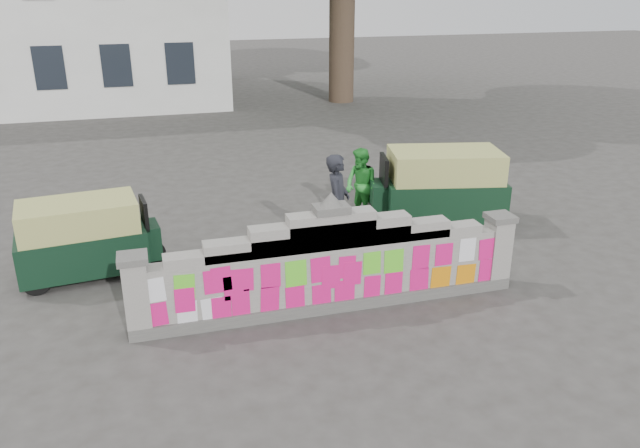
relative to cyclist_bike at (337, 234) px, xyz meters
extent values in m
plane|color=#383533|center=(-0.67, -1.76, -0.55)|extent=(100.00, 100.00, 0.00)
cube|color=#4C4C49|center=(-0.67, -1.76, -0.45)|extent=(6.40, 0.42, 0.20)
cube|color=gray|center=(-0.67, -1.76, 0.05)|extent=(6.40, 0.32, 1.00)
cube|color=gray|center=(-0.67, -1.76, 0.62)|extent=(5.20, 0.32, 0.14)
cube|color=gray|center=(-0.67, -1.76, 0.69)|extent=(4.00, 0.32, 0.28)
cube|color=gray|center=(-0.67, -1.76, 0.77)|extent=(2.60, 0.32, 0.44)
cube|color=gray|center=(-0.67, -1.76, 0.84)|extent=(1.40, 0.32, 0.58)
cube|color=#4C4C49|center=(-0.67, -1.76, 1.19)|extent=(0.55, 0.36, 0.12)
cone|color=#4C4C49|center=(-0.67, -1.76, 1.35)|extent=(0.36, 0.36, 0.22)
cube|color=gray|center=(-3.69, -1.76, 0.07)|extent=(0.36, 0.40, 1.24)
cube|color=#4C4C49|center=(-3.69, -1.76, 0.73)|extent=(0.44, 0.44, 0.10)
cube|color=gray|center=(2.35, -1.76, 0.07)|extent=(0.36, 0.40, 1.24)
cube|color=#4C4C49|center=(2.35, -1.76, 0.73)|extent=(0.44, 0.44, 0.10)
cube|color=silver|center=(-7.67, 20.24, 3.45)|extent=(16.00, 10.00, 8.00)
cylinder|color=#38281E|center=(5.33, 16.24, 2.45)|extent=(1.10, 1.10, 6.00)
imported|color=black|center=(0.00, 0.00, 0.00)|extent=(2.20, 1.51, 1.10)
imported|color=black|center=(0.00, 0.00, 0.38)|extent=(0.68, 0.80, 1.86)
imported|color=green|center=(1.15, 1.89, 0.28)|extent=(0.91, 0.99, 1.65)
cube|color=black|center=(-4.61, 0.68, -0.05)|extent=(2.31, 1.44, 0.73)
cube|color=tan|center=(-4.61, 0.68, 0.59)|extent=(2.12, 1.37, 0.55)
cube|color=black|center=(-3.48, 0.82, -0.05)|extent=(0.53, 0.69, 0.64)
cube|color=black|center=(-3.48, 0.82, 0.50)|extent=(0.15, 0.64, 0.55)
cylinder|color=black|center=(-3.39, 0.83, -0.32)|extent=(0.46, 0.16, 0.46)
cylinder|color=black|center=(-5.37, 0.09, -0.32)|extent=(0.46, 0.16, 0.46)
cylinder|color=black|center=(-5.49, 1.08, -0.32)|extent=(0.46, 0.16, 0.46)
cube|color=black|center=(2.85, 1.30, 0.04)|extent=(2.79, 1.90, 0.85)
cube|color=tan|center=(2.85, 1.30, 0.78)|extent=(2.57, 1.80, 0.64)
cube|color=black|center=(1.55, 1.58, 0.04)|extent=(0.68, 0.84, 0.74)
cube|color=black|center=(1.55, 1.58, 0.67)|extent=(0.24, 0.74, 0.64)
cylinder|color=black|center=(1.45, 1.61, -0.28)|extent=(0.55, 0.24, 0.53)
cylinder|color=black|center=(3.91, 1.66, -0.28)|extent=(0.55, 0.24, 0.53)
cylinder|color=black|center=(3.65, 0.52, -0.28)|extent=(0.55, 0.24, 0.53)
camera|label=1|loc=(-3.35, -10.43, 4.49)|focal=35.00mm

